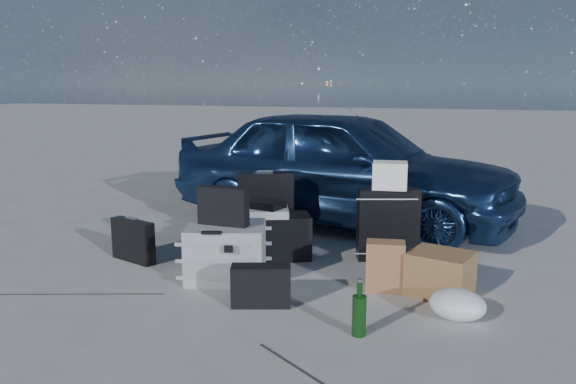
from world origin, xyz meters
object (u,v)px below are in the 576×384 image
Objects in this scene: suitcase_right at (388,224)px; green_bottle at (359,309)px; pelican_case at (226,252)px; suitcase_left at (265,208)px; car at (342,166)px; cardboard_box at (440,274)px; briefcase at (133,241)px; duffel_bag at (265,237)px.

green_bottle is (0.05, -1.50, -0.13)m from suitcase_right.
green_bottle is at bearing -46.88° from pelican_case.
suitcase_left is 2.00× the size of green_bottle.
car is 8.82× the size of cardboard_box.
car is at bearing 101.62° from suitcase_right.
briefcase is at bearing 158.03° from green_bottle.
briefcase is at bearing -158.03° from suitcase_left.
briefcase is at bearing 154.16° from pelican_case.
duffel_bag is at bearing 41.06° from briefcase.
green_bottle is (1.01, -1.21, -0.02)m from duffel_bag.
duffel_bag reaches higher than briefcase.
cardboard_box is (1.58, -0.84, -0.18)m from suitcase_left.
suitcase_right is 1.51m from green_bottle.
suitcase_right is (0.62, -1.08, -0.30)m from car.
cardboard_box is (1.08, -1.78, -0.45)m from car.
pelican_case is 1.27× the size of briefcase.
green_bottle is (1.12, -0.66, -0.04)m from pelican_case.
pelican_case is 1.55m from cardboard_box.
suitcase_right is at bearing 123.18° from cardboard_box.
briefcase is 2.09m from suitcase_right.
suitcase_right is at bearing 91.71° from green_bottle.
suitcase_left is (-0.04, 0.98, 0.12)m from pelican_case.
car reaches higher than suitcase_right.
car reaches higher than green_bottle.
green_bottle is at bearing -76.17° from duffel_bag.
suitcase_left is at bearing 151.94° from cardboard_box.
car is 7.99× the size of briefcase.
duffel_bag is at bearing 178.84° from suitcase_right.
briefcase is at bearing 153.79° from car.
car reaches higher than pelican_case.
suitcase_right is (1.08, 0.84, 0.09)m from pelican_case.
cardboard_box is at bearing -11.14° from pelican_case.
cardboard_box is (1.42, -0.41, -0.03)m from duffel_bag.
suitcase_left reaches higher than duffel_bag.
car is at bearing 104.41° from green_bottle.
car reaches higher than briefcase.
briefcase is (-0.89, 0.15, -0.03)m from pelican_case.
suitcase_left is (0.85, 0.83, 0.15)m from briefcase.
suitcase_right is at bearing -29.57° from suitcase_left.
duffel_bag is at bearing 164.11° from cardboard_box.
cardboard_box is 0.90m from green_bottle.
briefcase is 2.18m from green_bottle.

